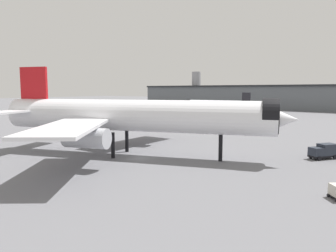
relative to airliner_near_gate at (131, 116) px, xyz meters
name	(u,v)px	position (x,y,z in m)	size (l,w,h in m)	color
ground	(139,158)	(3.02, -1.16, -8.24)	(900.00, 900.00, 0.00)	slate
airliner_near_gate	(131,116)	(0.00, 0.00, 0.00)	(63.69, 56.75, 18.70)	white
airliner_far_taxiway	(219,104)	(-35.71, 122.43, -2.98)	(44.61, 40.73, 11.95)	silver
terminal_building	(287,97)	(-9.48, 175.59, 0.29)	(243.39, 48.87, 27.96)	slate
service_truck_front	(323,151)	(34.02, 18.19, -6.65)	(5.22, 5.74, 3.00)	black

